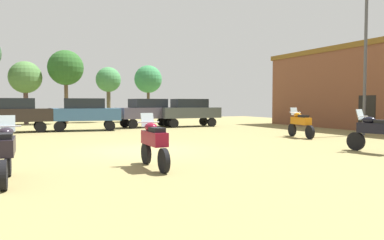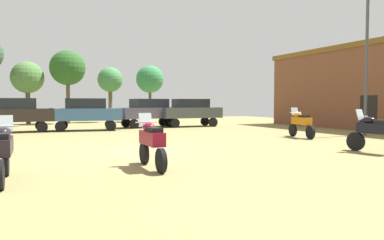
% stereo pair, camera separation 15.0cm
% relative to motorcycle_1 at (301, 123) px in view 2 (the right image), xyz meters
% --- Properties ---
extents(ground_plane, '(44.00, 52.00, 0.02)m').
position_rel_motorcycle_1_xyz_m(ground_plane, '(-8.76, -1.22, -0.74)').
color(ground_plane, olive).
extents(motorcycle_1, '(0.72, 2.26, 1.49)m').
position_rel_motorcycle_1_xyz_m(motorcycle_1, '(0.00, 0.00, 0.00)').
color(motorcycle_1, black).
rests_on(motorcycle_1, ground).
extents(motorcycle_2, '(0.62, 2.09, 1.46)m').
position_rel_motorcycle_1_xyz_m(motorcycle_2, '(-9.46, -4.84, -0.02)').
color(motorcycle_2, black).
rests_on(motorcycle_2, ground).
extents(motorcycle_3, '(0.62, 2.14, 1.46)m').
position_rel_motorcycle_1_xyz_m(motorcycle_3, '(-12.97, -5.09, -0.02)').
color(motorcycle_3, black).
rests_on(motorcycle_3, ground).
extents(motorcycle_4, '(0.67, 2.20, 1.51)m').
position_rel_motorcycle_1_xyz_m(motorcycle_4, '(-1.50, -5.39, 0.01)').
color(motorcycle_4, black).
rests_on(motorcycle_4, ground).
extents(car_2, '(4.49, 2.31, 2.00)m').
position_rel_motorcycle_1_xyz_m(car_2, '(-4.46, 10.40, 0.43)').
color(car_2, black).
rests_on(car_2, ground).
extents(car_3, '(4.54, 2.51, 2.00)m').
position_rel_motorcycle_1_xyz_m(car_3, '(-8.96, 9.25, 0.43)').
color(car_3, black).
rests_on(car_3, ground).
extents(car_4, '(4.32, 1.84, 2.00)m').
position_rel_motorcycle_1_xyz_m(car_4, '(-13.02, 9.54, 0.43)').
color(car_4, black).
rests_on(car_4, ground).
extents(car_5, '(4.38, 2.00, 2.00)m').
position_rel_motorcycle_1_xyz_m(car_5, '(-1.52, 9.79, 0.43)').
color(car_5, black).
rests_on(car_5, ground).
extents(tree_1, '(2.50, 2.50, 5.12)m').
position_rel_motorcycle_1_xyz_m(tree_1, '(-1.98, 17.63, 3.10)').
color(tree_1, '#4E412F').
rests_on(tree_1, ground).
extents(tree_3, '(2.52, 2.52, 5.00)m').
position_rel_motorcycle_1_xyz_m(tree_3, '(-12.15, 17.70, 2.96)').
color(tree_3, '#513935').
rests_on(tree_3, ground).
extents(tree_4, '(2.86, 2.86, 6.02)m').
position_rel_motorcycle_1_xyz_m(tree_4, '(-9.14, 17.36, 3.81)').
color(tree_4, brown).
rests_on(tree_4, ground).
extents(tree_9, '(2.20, 2.20, 4.88)m').
position_rel_motorcycle_1_xyz_m(tree_9, '(-5.44, 18.35, 2.97)').
color(tree_9, brown).
rests_on(tree_9, ground).
extents(lamp_post, '(0.44, 0.24, 7.50)m').
position_rel_motorcycle_1_xyz_m(lamp_post, '(3.86, -0.57, 3.42)').
color(lamp_post, '#47474C').
rests_on(lamp_post, ground).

